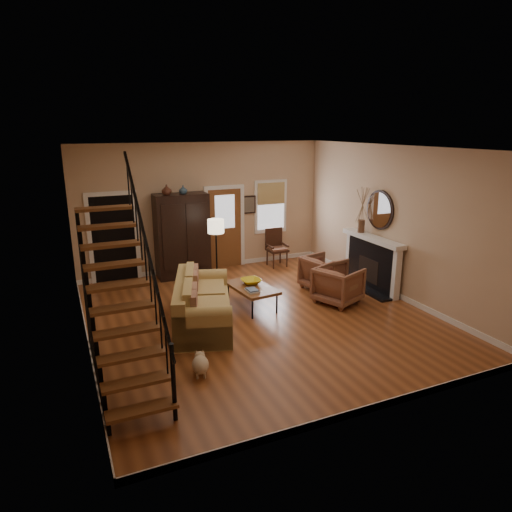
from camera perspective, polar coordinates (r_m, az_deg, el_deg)
name	(u,v)px	position (r m, az deg, el deg)	size (l,w,h in m)	color
room	(210,228)	(10.19, -5.76, 3.53)	(7.00, 7.33, 3.30)	brown
staircase	(119,278)	(6.77, -16.73, -2.66)	(0.94, 2.80, 3.20)	brown
fireplace	(373,257)	(10.94, 14.45, -0.18)	(0.33, 1.95, 2.30)	black
armoire	(182,236)	(11.51, -9.22, 2.52)	(1.30, 0.60, 2.10)	black
vase_a	(167,190)	(11.12, -11.12, 8.12)	(0.24, 0.24, 0.25)	#4C2619
vase_b	(183,190)	(11.22, -9.10, 8.18)	(0.20, 0.20, 0.21)	#334C60
sofa	(203,303)	(8.80, -6.65, -5.80)	(1.01, 2.34, 0.87)	tan
coffee_table	(252,297)	(9.60, -0.54, -5.11)	(0.71, 1.22, 0.47)	brown
bowl	(251,281)	(9.65, -0.62, -3.19)	(0.42, 0.42, 0.10)	gold
books	(252,290)	(9.20, -0.49, -4.30)	(0.22, 0.31, 0.06)	beige
armchair_left	(338,285)	(9.95, 10.22, -3.58)	(0.85, 0.88, 0.80)	brown
armchair_right	(323,273)	(10.74, 8.38, -2.07)	(0.84, 0.86, 0.78)	brown
floor_lamp	(217,254)	(10.58, -4.96, 0.21)	(0.38, 0.38, 1.65)	black
side_chair	(277,248)	(12.33, 2.65, 1.02)	(0.54, 0.54, 1.02)	#391E12
dog	(200,366)	(7.20, -6.95, -13.47)	(0.26, 0.43, 0.32)	beige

